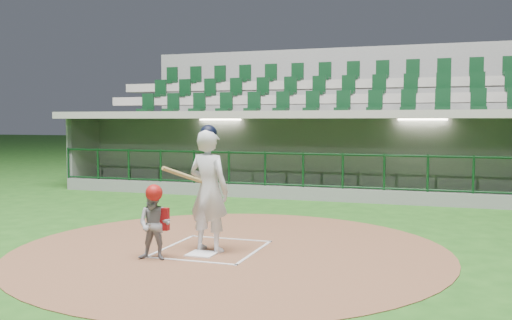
# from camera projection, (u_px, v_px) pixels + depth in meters

# --- Properties ---
(ground) EXTENTS (120.00, 120.00, 0.00)m
(ground) POSITION_uv_depth(u_px,v_px,m) (219.00, 246.00, 9.74)
(ground) COLOR #1E4F16
(ground) RESTS_ON ground
(dirt_circle) EXTENTS (7.20, 7.20, 0.01)m
(dirt_circle) POSITION_uv_depth(u_px,v_px,m) (231.00, 249.00, 9.46)
(dirt_circle) COLOR brown
(dirt_circle) RESTS_ON ground
(home_plate) EXTENTS (0.43, 0.43, 0.02)m
(home_plate) POSITION_uv_depth(u_px,v_px,m) (202.00, 254.00, 9.08)
(home_plate) COLOR white
(home_plate) RESTS_ON dirt_circle
(batter_box_chalk) EXTENTS (1.55, 1.80, 0.01)m
(batter_box_chalk) POSITION_uv_depth(u_px,v_px,m) (212.00, 249.00, 9.46)
(batter_box_chalk) COLOR white
(batter_box_chalk) RESTS_ON ground
(dugout_structure) EXTENTS (16.40, 3.70, 3.00)m
(dugout_structure) POSITION_uv_depth(u_px,v_px,m) (322.00, 160.00, 17.03)
(dugout_structure) COLOR slate
(dugout_structure) RESTS_ON ground
(seating_deck) EXTENTS (17.00, 6.72, 5.15)m
(seating_deck) POSITION_uv_depth(u_px,v_px,m) (337.00, 141.00, 19.95)
(seating_deck) COLOR slate
(seating_deck) RESTS_ON ground
(batter) EXTENTS (0.94, 0.95, 2.06)m
(batter) POSITION_uv_depth(u_px,v_px,m) (209.00, 189.00, 9.25)
(batter) COLOR silver
(batter) RESTS_ON dirt_circle
(catcher) EXTENTS (0.58, 0.49, 1.16)m
(catcher) POSITION_uv_depth(u_px,v_px,m) (155.00, 222.00, 8.72)
(catcher) COLOR gray
(catcher) RESTS_ON dirt_circle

